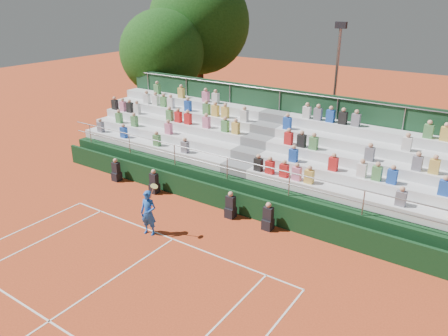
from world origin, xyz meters
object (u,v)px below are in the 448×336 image
Objects in this scene: tennis_player at (148,213)px; tree_east at (199,23)px; floodlight_mast at (336,79)px; tree_west at (162,53)px.

tree_east reaches higher than tennis_player.
tennis_player is at bearing -100.25° from floodlight_mast.
tennis_player is 0.28× the size of tree_west.
tree_west is 1.07× the size of floodlight_mast.
tree_west is 4.36m from tree_east.
tree_east is 1.40× the size of floodlight_mast.
tennis_player is 13.48m from floodlight_mast.
tennis_player is 18.57m from tree_east.
tree_west is at bearing -89.86° from tree_east.
tree_east is at bearing 90.14° from tree_west.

